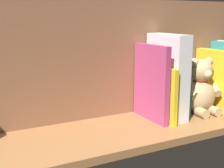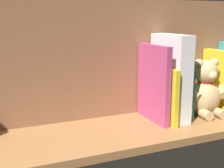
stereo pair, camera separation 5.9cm
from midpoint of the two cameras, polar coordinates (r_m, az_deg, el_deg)
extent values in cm
cube|color=#9E6B3D|center=(90.94, -1.88, -9.03)|extent=(116.20, 29.00, 2.20)
cube|color=brown|center=(96.84, -5.10, 4.44)|extent=(116.20, 1.50, 37.64)
cube|color=yellow|center=(115.73, 18.53, 0.40)|extent=(2.88, 18.47, 18.78)
cube|color=yellow|center=(113.58, 17.12, 0.80)|extent=(2.69, 17.16, 20.83)
ellipsoid|color=tan|center=(107.91, 14.42, -2.18)|extent=(11.57, 10.51, 11.44)
sphere|color=tan|center=(106.13, 14.66, 2.36)|extent=(7.87, 7.87, 7.87)
sphere|color=tan|center=(107.51, 16.00, 4.00)|extent=(3.04, 3.04, 3.04)
sphere|color=tan|center=(103.92, 13.46, 3.87)|extent=(3.04, 3.04, 3.04)
sphere|color=#DBB77F|center=(103.66, 15.77, 1.74)|extent=(3.04, 3.04, 3.04)
cylinder|color=tan|center=(109.72, 17.18, -1.03)|extent=(4.76, 6.23, 4.23)
cylinder|color=tan|center=(103.14, 12.55, -1.60)|extent=(4.10, 6.14, 4.23)
cylinder|color=tan|center=(106.96, 16.98, -4.80)|extent=(3.35, 4.51, 3.04)
cylinder|color=tan|center=(103.82, 14.79, -5.18)|extent=(3.35, 4.51, 3.04)
torus|color=red|center=(106.70, 14.57, 0.70)|extent=(5.60, 5.60, 0.89)
cube|color=teal|center=(104.08, 9.89, -0.57)|extent=(2.83, 14.24, 18.31)
cube|color=white|center=(99.56, 8.52, 1.43)|extent=(4.91, 16.94, 26.86)
cube|color=yellow|center=(98.00, 6.78, -1.60)|extent=(1.51, 18.19, 17.16)
cube|color=#B23F72|center=(96.50, 5.50, 0.25)|extent=(1.77, 17.00, 23.84)
camera|label=1|loc=(0.03, -91.94, -0.42)|focal=49.29mm
camera|label=2|loc=(0.03, 88.06, 0.42)|focal=49.29mm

